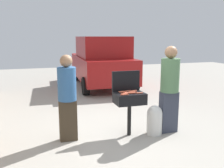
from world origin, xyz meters
name	(u,v)px	position (x,y,z in m)	size (l,w,h in m)	color
ground_plane	(125,132)	(0.00, 0.00, 0.00)	(24.00, 24.00, 0.00)	#9E998E
bbq_grill	(129,100)	(0.03, -0.15, 0.75)	(0.60, 0.44, 0.89)	black
grill_lid_open	(126,81)	(0.03, 0.07, 1.10)	(0.60, 0.05, 0.42)	black
hot_dog_0	(134,93)	(0.11, -0.20, 0.91)	(0.03, 0.03, 0.13)	#C6593D
hot_dog_1	(125,94)	(-0.11, -0.24, 0.91)	(0.03, 0.03, 0.13)	#AD4228
hot_dog_2	(126,93)	(-0.07, -0.21, 0.91)	(0.03, 0.03, 0.13)	#B74C33
hot_dog_3	(123,92)	(-0.08, -0.10, 0.91)	(0.03, 0.03, 0.13)	#AD4228
hot_dog_4	(122,92)	(-0.10, -0.05, 0.91)	(0.03, 0.03, 0.13)	#C6593D
hot_dog_5	(134,91)	(0.17, -0.05, 0.91)	(0.03, 0.03, 0.13)	#C6593D
hot_dog_6	(128,93)	(-0.02, -0.17, 0.91)	(0.03, 0.03, 0.13)	#C6593D
hot_dog_7	(128,91)	(0.04, -0.03, 0.91)	(0.03, 0.03, 0.13)	#C6593D
hot_dog_8	(124,94)	(-0.15, -0.29, 0.91)	(0.03, 0.03, 0.13)	#AD4228
hot_dog_9	(132,93)	(0.05, -0.23, 0.91)	(0.03, 0.03, 0.13)	#AD4228
hot_dog_10	(140,93)	(0.20, -0.27, 0.91)	(0.03, 0.03, 0.13)	#C6593D
hot_dog_11	(132,92)	(0.09, -0.14, 0.91)	(0.03, 0.03, 0.13)	#AD4228
hot_dog_12	(125,95)	(-0.12, -0.32, 0.91)	(0.03, 0.03, 0.13)	#B74C33
propane_tank	(155,119)	(0.55, -0.27, 0.32)	(0.32, 0.32, 0.62)	silver
person_left	(67,95)	(-1.20, -0.04, 0.91)	(0.35, 0.35, 1.68)	#3F3323
person_right	(170,86)	(0.90, -0.22, 0.99)	(0.38, 0.38, 1.83)	#333847
parked_minivan	(101,61)	(0.85, 5.12, 1.03)	(2.16, 4.47, 2.02)	maroon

